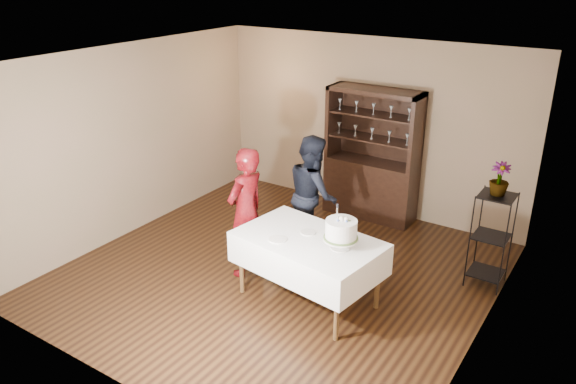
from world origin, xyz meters
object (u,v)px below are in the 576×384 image
object	(u,v)px
man	(313,194)
cake	(341,231)
china_hutch	(371,175)
cake_table	(308,253)
plant_etagere	(491,236)
potted_plant	(500,179)
woman	(246,212)

from	to	relation	value
man	cake	distance (m)	1.55
china_hutch	cake_table	distance (m)	2.60
plant_etagere	potted_plant	distance (m)	0.73
plant_etagere	cake_table	bearing A→B (deg)	-137.50
china_hutch	plant_etagere	bearing A→B (deg)	-26.83
plant_etagere	woman	world-z (taller)	woman
cake_table	man	distance (m)	1.30
plant_etagere	man	size ratio (longest dim) A/B	0.74
potted_plant	plant_etagere	bearing A→B (deg)	-52.46
woman	cake	size ratio (longest dim) A/B	3.15
woman	cake	world-z (taller)	woman
cake_table	woman	size ratio (longest dim) A/B	1.05
plant_etagere	woman	xyz separation A→B (m)	(-2.64, -1.38, 0.19)
plant_etagere	potted_plant	world-z (taller)	potted_plant
man	cake	bearing A→B (deg)	178.50
cake_table	china_hutch	bearing A→B (deg)	99.46
china_hutch	man	bearing A→B (deg)	-97.52
cake_table	cake	size ratio (longest dim) A/B	3.29
cake_table	woman	distance (m)	1.01
plant_etagere	woman	distance (m)	2.98
cake	potted_plant	xyz separation A→B (m)	(1.23, 1.54, 0.36)
man	woman	bearing A→B (deg)	116.34
plant_etagere	cake_table	size ratio (longest dim) A/B	0.69
man	potted_plant	bearing A→B (deg)	-123.54
woman	potted_plant	bearing A→B (deg)	122.18
china_hutch	cake	xyz separation A→B (m)	(0.84, -2.58, 0.36)
woman	china_hutch	bearing A→B (deg)	171.31
plant_etagere	cake_table	xyz separation A→B (m)	(-1.65, -1.51, -0.03)
china_hutch	man	distance (m)	1.46
plant_etagere	cake	size ratio (longest dim) A/B	2.26
plant_etagere	cake_table	world-z (taller)	plant_etagere
china_hutch	woman	world-z (taller)	china_hutch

